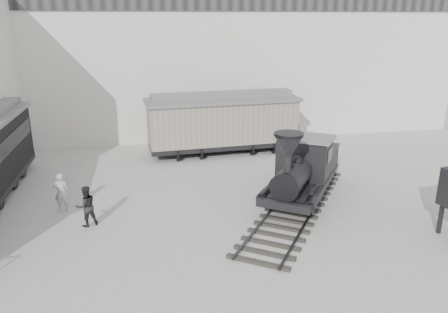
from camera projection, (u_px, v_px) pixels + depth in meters
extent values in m
plane|color=#9E9E9B|center=(268.00, 244.00, 15.38)|extent=(90.00, 90.00, 0.00)
cube|color=silver|center=(205.00, 53.00, 27.76)|extent=(34.00, 2.40, 11.00)
cube|color=black|center=(295.00, 206.00, 18.27)|extent=(7.43, 9.54, 0.17)
cube|color=#2D2D30|center=(277.00, 202.00, 18.55)|extent=(5.70, 8.36, 0.07)
cube|color=#2D2D30|center=(314.00, 208.00, 17.96)|extent=(5.70, 8.36, 0.07)
cylinder|color=black|center=(272.00, 193.00, 17.91)|extent=(0.78, 1.07, 1.20)
cylinder|color=black|center=(314.00, 199.00, 17.26)|extent=(0.78, 1.07, 1.20)
cylinder|color=black|center=(282.00, 181.00, 19.15)|extent=(0.78, 1.07, 1.20)
cylinder|color=black|center=(321.00, 187.00, 18.50)|extent=(0.78, 1.07, 1.20)
cube|color=black|center=(297.00, 187.00, 18.16)|extent=(4.01, 4.48, 0.31)
cylinder|color=black|center=(293.00, 177.00, 17.29)|extent=(2.31, 2.69, 1.09)
cylinder|color=black|center=(287.00, 164.00, 16.17)|extent=(0.39, 0.39, 0.65)
cone|color=black|center=(288.00, 146.00, 15.95)|extent=(1.45, 1.45, 0.76)
sphere|color=black|center=(297.00, 161.00, 17.51)|extent=(0.57, 0.57, 0.57)
cube|color=black|center=(304.00, 157.00, 18.72)|extent=(2.59, 2.41, 1.69)
cube|color=slate|center=(305.00, 137.00, 18.45)|extent=(2.89, 2.72, 0.09)
cube|color=black|center=(313.00, 158.00, 20.62)|extent=(2.85, 2.91, 0.98)
cylinder|color=black|center=(186.00, 149.00, 25.23)|extent=(1.94, 0.89, 0.75)
cylinder|color=black|center=(257.00, 144.00, 26.28)|extent=(1.94, 0.89, 0.75)
cube|color=black|center=(222.00, 143.00, 25.70)|extent=(8.64, 2.95, 0.28)
cube|color=gray|center=(222.00, 121.00, 25.30)|extent=(8.65, 3.05, 2.36)
cube|color=slate|center=(222.00, 100.00, 24.91)|extent=(8.95, 3.35, 0.19)
cube|color=slate|center=(222.00, 95.00, 24.83)|extent=(8.18, 1.70, 0.34)
imported|color=#AFAEAD|center=(62.00, 192.00, 17.82)|extent=(0.60, 0.40, 1.64)
imported|color=black|center=(86.00, 206.00, 16.56)|extent=(0.96, 0.88, 1.61)
cube|color=black|center=(440.00, 218.00, 16.03)|extent=(0.15, 0.15, 1.17)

